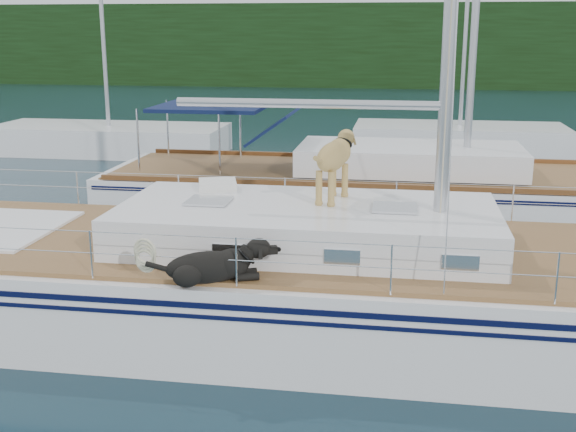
# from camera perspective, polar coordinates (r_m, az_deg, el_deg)

# --- Properties ---
(ground) EXTENTS (120.00, 120.00, 0.00)m
(ground) POSITION_cam_1_polar(r_m,az_deg,el_deg) (10.66, -2.86, -8.51)
(ground) COLOR black
(ground) RESTS_ON ground
(tree_line) EXTENTS (90.00, 3.00, 6.00)m
(tree_line) POSITION_cam_1_polar(r_m,az_deg,el_deg) (54.64, 7.15, 13.21)
(tree_line) COLOR black
(tree_line) RESTS_ON ground
(shore_bank) EXTENTS (92.00, 1.00, 1.20)m
(shore_bank) POSITION_cam_1_polar(r_m,az_deg,el_deg) (55.94, 7.12, 10.78)
(shore_bank) COLOR #595147
(shore_bank) RESTS_ON ground
(main_sailboat) EXTENTS (12.00, 4.04, 14.01)m
(main_sailboat) POSITION_cam_1_polar(r_m,az_deg,el_deg) (10.39, -2.38, -5.11)
(main_sailboat) COLOR white
(main_sailboat) RESTS_ON ground
(neighbor_sailboat) EXTENTS (11.00, 3.50, 13.30)m
(neighbor_sailboat) POSITION_cam_1_polar(r_m,az_deg,el_deg) (16.15, 5.61, 1.79)
(neighbor_sailboat) COLOR white
(neighbor_sailboat) RESTS_ON ground
(bg_boat_west) EXTENTS (8.00, 3.00, 11.65)m
(bg_boat_west) POSITION_cam_1_polar(r_m,az_deg,el_deg) (25.92, -13.91, 5.85)
(bg_boat_west) COLOR white
(bg_boat_west) RESTS_ON ground
(bg_boat_center) EXTENTS (7.20, 3.00, 11.65)m
(bg_boat_center) POSITION_cam_1_polar(r_m,az_deg,el_deg) (25.93, 13.37, 5.90)
(bg_boat_center) COLOR white
(bg_boat_center) RESTS_ON ground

